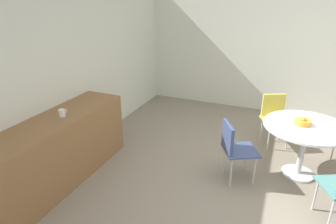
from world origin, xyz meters
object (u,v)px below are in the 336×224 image
Objects in this scene: round_table at (305,135)px; fruit_bowl at (303,122)px; mug_white at (62,113)px; chair_navy at (234,145)px; chair_yellow at (275,114)px.

round_table is 0.19m from fruit_bowl.
mug_white is at bearing 113.20° from round_table.
fruit_bowl is at bearing -66.22° from mug_white.
chair_navy is at bearing 118.68° from round_table.
chair_navy is at bearing 162.63° from chair_yellow.
chair_navy is 2.26m from mug_white.
round_table is at bearing -98.19° from fruit_bowl.
round_table is 0.97m from chair_navy.
mug_white is (-2.12, 2.49, 0.43)m from chair_yellow.
chair_navy is 0.96m from fruit_bowl.
chair_yellow is 6.43× the size of mug_white.
chair_navy reaches higher than round_table.
round_table is at bearing -61.32° from chair_navy.
chair_yellow is 3.95× the size of fruit_bowl.
mug_white is (-1.26, 2.87, 0.15)m from fruit_bowl.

